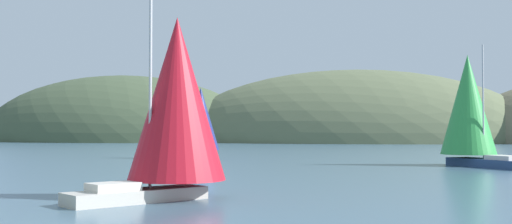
% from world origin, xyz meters
% --- Properties ---
extents(headland_left, '(75.68, 44.00, 34.32)m').
position_xyz_m(headland_left, '(-55.00, 135.00, 0.00)').
color(headland_left, '#425138').
rests_on(headland_left, ground_plane).
extents(headland_center, '(89.70, 44.00, 35.22)m').
position_xyz_m(headland_center, '(5.00, 135.00, 0.00)').
color(headland_center, '#5B6647').
rests_on(headland_center, ground_plane).
extents(sailboat_navy_sail, '(6.39, 7.49, 8.41)m').
position_xyz_m(sailboat_navy_sail, '(-8.65, 47.28, 4.05)').
color(sailboat_navy_sail, white).
rests_on(sailboat_navy_sail, ground_plane).
extents(sailboat_crimson_sail, '(7.17, 7.82, 9.43)m').
position_xyz_m(sailboat_crimson_sail, '(0.53, 10.41, 4.44)').
color(sailboat_crimson_sail, '#B7B2A8').
rests_on(sailboat_crimson_sail, ground_plane).
extents(sailboat_green_sail, '(8.05, 9.73, 10.36)m').
position_xyz_m(sailboat_green_sail, '(17.95, 39.28, 4.98)').
color(sailboat_green_sail, navy).
rests_on(sailboat_green_sail, ground_plane).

